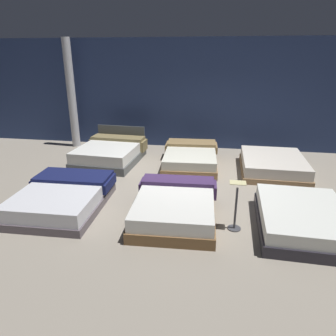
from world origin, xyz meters
TOP-DOWN VIEW (x-y plane):
  - ground_plane at (0.00, 0.00)m, footprint 18.00×18.00m
  - showroom_back_wall at (0.00, 3.37)m, footprint 18.00×0.06m
  - bed_0 at (-2.31, -1.55)m, footprint 1.71×2.14m
  - bed_1 at (0.02, -1.61)m, footprint 1.65×2.04m
  - bed_2 at (2.34, -1.66)m, footprint 1.59×2.07m
  - bed_3 at (-2.33, 1.39)m, footprint 1.81×2.15m
  - bed_4 at (0.03, 1.43)m, footprint 1.61×2.21m
  - bed_5 at (2.27, 1.29)m, footprint 1.68×2.09m
  - price_sign at (1.15, -1.84)m, footprint 0.28×0.24m
  - support_pillar at (-4.07, 2.82)m, footprint 0.27×0.27m

SIDE VIEW (x-z plane):
  - ground_plane at x=0.00m, z-range -0.02..0.00m
  - bed_5 at x=2.27m, z-range 0.00..0.42m
  - bed_2 at x=2.34m, z-range 0.00..0.43m
  - bed_0 at x=-2.31m, z-range -0.02..0.48m
  - bed_4 at x=0.03m, z-range -0.03..0.50m
  - bed_1 at x=0.02m, z-range -0.03..0.51m
  - bed_3 at x=-2.33m, z-range -0.17..0.71m
  - price_sign at x=1.15m, z-range -0.11..0.81m
  - showroom_back_wall at x=0.00m, z-range 0.00..3.50m
  - support_pillar at x=-4.07m, z-range 0.00..3.50m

